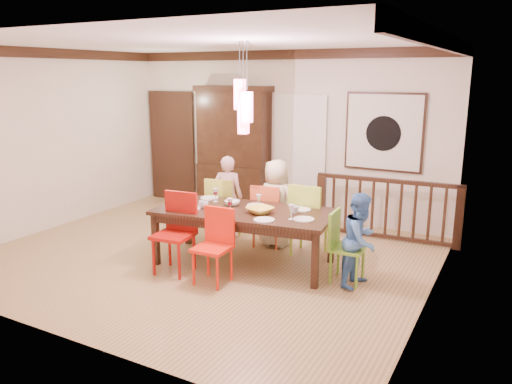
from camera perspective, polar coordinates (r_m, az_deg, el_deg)
The scene contains 37 objects.
floor at distance 7.12m, azimuth -5.83°, elevation -7.33°, with size 6.00×6.00×0.00m, color olive.
ceiling at distance 6.67m, azimuth -6.44°, elevation 16.67°, with size 6.00×6.00×0.00m, color white.
wall_back at distance 8.90m, azimuth 3.05°, elevation 6.55°, with size 6.00×6.00×0.00m, color beige.
wall_left at distance 8.78m, azimuth -22.59°, elevation 5.45°, with size 5.00×5.00×0.00m, color beige.
wall_right at distance 5.64m, azimuth 19.95°, elevation 1.75°, with size 5.00×5.00×0.00m, color beige.
crown_molding at distance 6.66m, azimuth -6.42°, elevation 15.99°, with size 6.00×5.00×0.16m, color black, non-canonical shape.
panel_door at distance 10.16m, azimuth -9.48°, elevation 4.96°, with size 1.04×0.07×2.24m, color black.
white_doorway at distance 8.78m, azimuth 4.98°, elevation 3.78°, with size 0.97×0.05×2.22m, color silver.
painting at distance 8.24m, azimuth 14.40°, elevation 6.64°, with size 1.25×0.06×1.25m.
pendant_cluster at distance 6.38m, azimuth -1.45°, elevation 9.77°, with size 0.27×0.21×1.14m.
dining_table at distance 6.63m, azimuth -1.38°, elevation -2.67°, with size 2.46×1.37×0.75m.
chair_far_left at distance 7.66m, azimuth -3.67°, elevation -1.37°, with size 0.50×0.50×0.98m.
chair_far_mid at distance 7.38m, azimuth 1.39°, elevation -2.09°, with size 0.51×0.51×0.94m.
chair_far_right at distance 7.02m, azimuth 6.11°, elevation -2.49°, with size 0.48×0.48×1.04m.
chair_near_left at distance 6.44m, azimuth -9.45°, elevation -4.16°, with size 0.51×0.51×1.03m.
chair_near_mid at distance 6.08m, azimuth -5.05°, elevation -5.72°, with size 0.43×0.43×0.92m.
chair_end_right at distance 6.20m, azimuth 10.48°, elevation -5.69°, with size 0.42×0.42×0.88m.
china_hutch at distance 9.17m, azimuth -2.58°, elevation 4.89°, with size 1.45×0.46×2.30m.
balustrade at distance 7.90m, azimuth 14.67°, elevation -1.79°, with size 2.21×0.20×0.96m.
person_far_left at distance 7.77m, azimuth -3.23°, elevation -0.53°, with size 0.47×0.31×1.29m, color #FEC1CE.
person_far_mid at distance 7.33m, azimuth 2.29°, elevation -1.30°, with size 0.64×0.41×1.30m, color beige.
person_end_right at distance 6.11m, azimuth 11.88°, elevation -5.38°, with size 0.56×0.43×1.15m, color #4377BE.
serving_bowl at distance 6.44m, azimuth 0.45°, elevation -2.09°, with size 0.33×0.33×0.08m, color gold.
small_bowl at distance 6.83m, azimuth -2.74°, elevation -1.27°, with size 0.21×0.21×0.07m, color white.
cup_left at distance 6.72m, azimuth -6.02°, elevation -1.42°, with size 0.13×0.13×0.10m, color silver.
cup_right at distance 6.45m, azimuth 4.49°, elevation -2.04°, with size 0.10×0.10×0.09m, color silver.
plate_far_left at distance 7.23m, azimuth -5.35°, elevation -0.68°, with size 0.26×0.26×0.01m, color white.
plate_far_mid at distance 6.79m, azimuth 0.03°, elevation -1.56°, with size 0.26×0.26×0.01m, color white.
plate_far_right at distance 6.62m, azimuth 5.17°, elevation -2.01°, with size 0.26×0.26×0.01m, color white.
plate_near_left at distance 6.73m, azimuth -7.35°, elevation -1.80°, with size 0.26×0.26×0.01m, color white.
plate_near_mid at distance 6.14m, azimuth 0.93°, elevation -3.20°, with size 0.26×0.26×0.01m, color white.
plate_end_right at distance 6.19m, azimuth 5.49°, elevation -3.11°, with size 0.26×0.26×0.01m, color white.
wine_glass_a at distance 7.02m, azimuth -4.66°, elevation -0.36°, with size 0.08×0.08×0.19m, color #590C19, non-canonical shape.
wine_glass_b at distance 6.66m, azimuth 0.32°, elevation -1.08°, with size 0.08×0.08×0.19m, color silver, non-canonical shape.
wine_glass_c at distance 6.46m, azimuth -2.97°, elevation -1.54°, with size 0.08×0.08×0.19m, color #590C19, non-canonical shape.
wine_glass_d at distance 6.17m, azimuth 4.05°, elevation -2.30°, with size 0.08×0.08×0.19m, color silver, non-canonical shape.
napkin at distance 6.31m, azimuth -3.50°, elevation -2.76°, with size 0.18×0.14×0.01m, color #D83359.
Camera 1 is at (3.77, -5.49, 2.51)m, focal length 35.00 mm.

